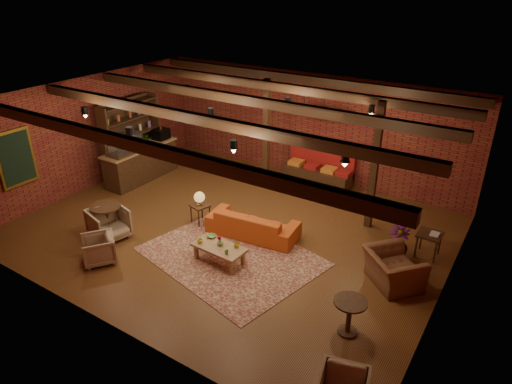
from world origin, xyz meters
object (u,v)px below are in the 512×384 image
Objects in this scene: sofa at (253,223)px; side_table_lamp at (200,200)px; plant_tall at (403,211)px; side_table_book at (430,235)px; armchair_right at (394,264)px; armchair_a at (109,222)px; coffee_table at (219,248)px; armchair_b at (98,248)px; round_table_right at (349,312)px; round_table_left at (107,215)px.

sofa is 1.51m from side_table_lamp.
side_table_book is at bearing 42.93° from plant_tall.
armchair_right is (4.90, 0.16, -0.18)m from side_table_lamp.
sofa is 3.44m from armchair_a.
coffee_table is 1.77× the size of armchair_b.
round_table_right is at bearing -19.54° from side_table_lamp.
sofa is at bearing 40.95° from armchair_right.
armchair_right is at bearing 83.70° from round_table_right.
sofa is 4.04m from side_table_book.
armchair_a reaches higher than side_table_book.
plant_tall is at bearing -50.27° from armchair_a.
coffee_table reaches higher than side_table_book.
armchair_b is at bearing -129.15° from armchair_a.
round_table_left is (-1.55, -1.64, -0.14)m from side_table_lamp.
round_table_left is 0.23m from armchair_a.
coffee_table is at bearing -38.12° from side_table_lamp.
sofa is at bearing -159.89° from side_table_book.
armchair_a is at bearing 58.72° from armchair_right.
armchair_right is (3.44, 1.30, 0.11)m from coffee_table.
round_table_left is at bearing 165.47° from armchair_b.
armchair_b is at bearing -147.55° from coffee_table.
side_table_lamp is at bearing 43.67° from armchair_right.
side_table_lamp is 0.36× the size of plant_tall.
round_table_left reaches higher than armchair_b.
side_table_lamp is 1.26× the size of armchair_b.
armchair_right is at bearing 61.20° from armchair_b.
coffee_table is 2.64m from armchair_b.
armchair_right is 1.58× the size of round_table_right.
sofa is 3.48m from plant_tall.
armchair_a reaches higher than round_table_right.
side_table_book is at bearing 16.94° from side_table_lamp.
armchair_b reaches higher than side_table_book.
round_table_right is (3.24, -1.88, 0.14)m from sofa.
round_table_left is 1.21m from armchair_b.
armchair_b is (0.59, -0.81, -0.08)m from armchair_a.
plant_tall reaches higher than round_table_left.
sofa is 3.69× the size of side_table_book.
side_table_lamp is 4.99m from round_table_right.
round_table_left is at bearing -170.59° from coffee_table.
plant_tall reaches higher than armchair_right.
armchair_b reaches higher than sofa.
armchair_right is at bearing 20.63° from coffee_table.
round_table_left reaches higher than coffee_table.
armchair_a reaches higher than sofa.
coffee_table is 2.03× the size of side_table_book.
coffee_table is 3.68m from armchair_right.
armchair_a is 1.22× the size of round_table_right.
armchair_right is at bearing -58.41° from armchair_a.
armchair_right is 1.21m from plant_tall.
armchair_a is 7.41m from side_table_book.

